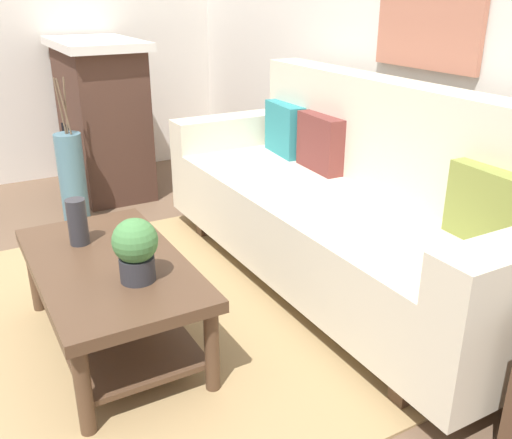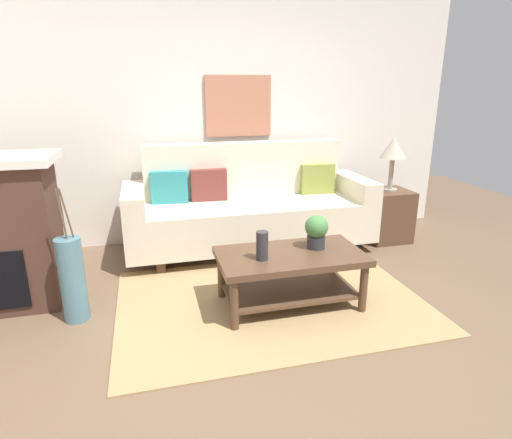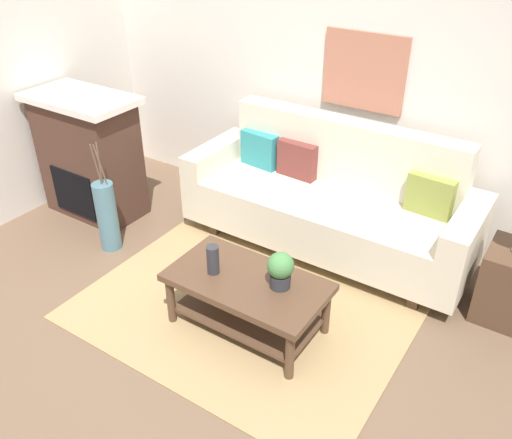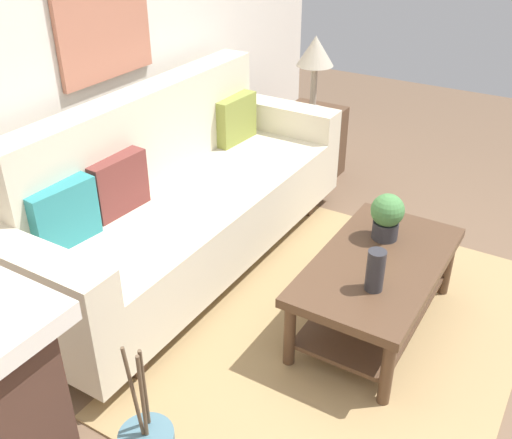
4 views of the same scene
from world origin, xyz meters
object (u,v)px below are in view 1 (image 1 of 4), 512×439
at_px(throw_pillow_teal, 285,129).
at_px(throw_pillow_maroon, 321,143).
at_px(throw_pillow_olive, 488,206).
at_px(tabletop_vase, 78,222).
at_px(couch, 343,208).
at_px(framed_painting, 430,4).
at_px(floor_vase, 73,179).
at_px(fireplace, 102,117).
at_px(potted_plant_tabletop, 136,248).
at_px(coffee_table, 111,285).

distance_m(throw_pillow_teal, throw_pillow_maroon, 0.39).
bearing_deg(throw_pillow_olive, tabletop_vase, -125.11).
height_order(couch, framed_painting, framed_painting).
height_order(floor_vase, framed_painting, framed_painting).
bearing_deg(throw_pillow_teal, throw_pillow_maroon, 0.00).
xyz_separation_m(fireplace, floor_vase, (0.59, -0.39, -0.27)).
bearing_deg(framed_painting, couch, -90.00).
xyz_separation_m(potted_plant_tabletop, floor_vase, (-1.80, 0.13, -0.26)).
relative_size(coffee_table, floor_vase, 1.76).
bearing_deg(framed_painting, floor_vase, -135.52).
xyz_separation_m(fireplace, framed_painting, (2.15, 1.15, 0.85)).
distance_m(potted_plant_tabletop, framed_painting, 1.89).
bearing_deg(coffee_table, couch, 90.44).
relative_size(couch, tabletop_vase, 11.55).
distance_m(tabletop_vase, fireplace, 2.02).
distance_m(couch, floor_vase, 1.90).
bearing_deg(throw_pillow_maroon, throw_pillow_teal, 180.00).
relative_size(throw_pillow_olive, tabletop_vase, 1.69).
bearing_deg(floor_vase, framed_painting, 44.48).
bearing_deg(fireplace, tabletop_vase, -18.36).
bearing_deg(potted_plant_tabletop, couch, 101.09).
bearing_deg(throw_pillow_maroon, framed_painting, 41.02).
bearing_deg(throw_pillow_teal, tabletop_vase, -69.03).
relative_size(throw_pillow_maroon, potted_plant_tabletop, 1.37).
xyz_separation_m(couch, throw_pillow_maroon, (-0.39, 0.12, 0.25)).
xyz_separation_m(throw_pillow_teal, throw_pillow_maroon, (0.39, 0.00, 0.00)).
bearing_deg(throw_pillow_maroon, potted_plant_tabletop, -64.65).
distance_m(couch, fireplace, 2.26).
bearing_deg(couch, coffee_table, -89.56).
xyz_separation_m(coffee_table, framed_painting, (-0.01, 1.72, 1.12)).
relative_size(throw_pillow_olive, potted_plant_tabletop, 1.37).
bearing_deg(tabletop_vase, fireplace, 161.64).
xyz_separation_m(couch, throw_pillow_teal, (-0.78, 0.12, 0.25)).
xyz_separation_m(tabletop_vase, framed_painting, (0.23, 1.78, 0.90)).
xyz_separation_m(throw_pillow_teal, floor_vase, (-0.78, -1.19, -0.37)).
height_order(throw_pillow_olive, floor_vase, throw_pillow_olive).
distance_m(tabletop_vase, floor_vase, 1.37).
bearing_deg(fireplace, coffee_table, -14.94).
bearing_deg(tabletop_vase, throw_pillow_teal, 110.97).
bearing_deg(couch, throw_pillow_teal, 171.00).
height_order(coffee_table, framed_painting, framed_painting).
xyz_separation_m(coffee_table, tabletop_vase, (-0.24, -0.06, 0.22)).
bearing_deg(floor_vase, fireplace, 146.54).
bearing_deg(framed_painting, coffee_table, -89.68).
xyz_separation_m(couch, coffee_table, (0.01, -1.26, -0.12)).
distance_m(floor_vase, framed_painting, 2.46).
xyz_separation_m(potted_plant_tabletop, fireplace, (-2.38, 0.52, 0.02)).
xyz_separation_m(throw_pillow_olive, tabletop_vase, (-1.01, -1.44, -0.14)).
xyz_separation_m(throw_pillow_maroon, throw_pillow_olive, (1.18, 0.00, 0.00)).
height_order(coffee_table, tabletop_vase, tabletop_vase).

